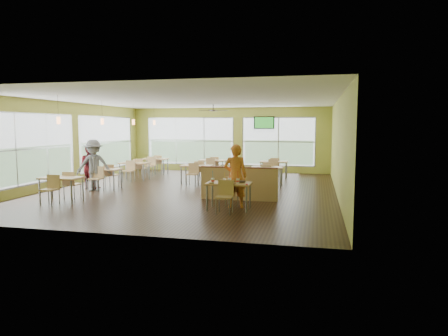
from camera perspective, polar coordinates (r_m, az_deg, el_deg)
The scene contains 20 objects.
room at distance 14.22m, azimuth -4.59°, elevation 3.23°, with size 12.00×12.04×3.20m.
window_bays at distance 18.02m, azimuth -9.67°, elevation 3.35°, with size 9.24×10.24×2.38m.
main_table at distance 10.91m, azimuth 0.70°, elevation -2.71°, with size 1.22×1.52×0.87m.
half_wall_divider at distance 12.33m, azimuth 2.14°, elevation -2.21°, with size 2.40×0.14×1.04m.
dining_tables at distance 16.24m, azimuth -6.27°, elevation 0.13°, with size 6.92×8.72×0.87m.
pendant_lights at distance 16.07m, azimuth -14.88°, elevation 6.41°, with size 0.11×7.31×0.86m.
ceiling_fan at distance 17.09m, azimuth -1.55°, elevation 8.22°, with size 1.25×1.25×0.29m.
tv_backwall at distance 19.59m, azimuth 5.75°, elevation 6.46°, with size 1.00×0.07×0.60m.
man_plaid at distance 11.13m, azimuth 1.64°, elevation -1.17°, with size 0.65×0.43×1.79m, color #E14F19.
patron_maroon at distance 15.27m, azimuth -18.59°, elevation 0.22°, with size 0.81×0.63×1.66m, color maroon.
patron_grey at distance 14.82m, azimuth -18.10°, elevation 0.38°, with size 1.17×0.67×1.81m, color slate.
cup_blue at distance 10.75m, azimuth -1.61°, elevation -1.80°, with size 0.10×0.10×0.37m.
cup_yellow at distance 10.83m, azimuth 0.09°, elevation -1.79°, with size 0.09×0.09×0.32m.
cup_red_near at distance 10.71m, azimuth 0.79°, elevation -1.81°, with size 0.11×0.11×0.38m.
cup_red_far at distance 10.72m, azimuth 2.00°, elevation -1.84°, with size 0.10×0.10×0.35m.
food_basket at distance 10.89m, azimuth 2.53°, elevation -1.94°, with size 0.23×0.23×0.05m.
ketchup_cup at distance 10.49m, azimuth 3.27°, elevation -2.34°, with size 0.06×0.06×0.02m, color #AC0011.
wrapper_left at distance 10.69m, azimuth -1.81°, elevation -2.14°, with size 0.16×0.14×0.04m, color #A87E51.
wrapper_mid at distance 10.95m, azimuth 1.00°, elevation -1.90°, with size 0.22×0.19×0.05m, color #A87E51.
wrapper_right at distance 10.55m, azimuth 1.40°, elevation -2.26°, with size 0.13×0.12×0.03m, color #A87E51.
Camera 1 is at (4.31, -13.53, 2.28)m, focal length 32.00 mm.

